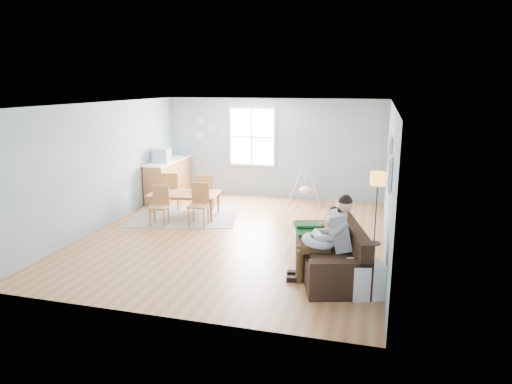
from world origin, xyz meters
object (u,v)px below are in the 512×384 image
(father, at_px, (329,235))
(floor_lamp, at_px, (378,185))
(chair_se, at_px, (199,201))
(counter, at_px, (169,179))
(storage_cube, at_px, (365,279))
(baby_swing, at_px, (306,190))
(chair_ne, at_px, (206,190))
(monitor, at_px, (162,155))
(toddler, at_px, (327,227))
(sofa, at_px, (333,255))
(chair_nw, at_px, (171,189))
(chair_sw, at_px, (160,203))
(dining_table, at_px, (184,205))

(father, height_order, floor_lamp, floor_lamp)
(chair_se, distance_m, counter, 2.60)
(storage_cube, relative_size, baby_swing, 0.65)
(storage_cube, distance_m, chair_ne, 5.53)
(floor_lamp, height_order, counter, floor_lamp)
(counter, distance_m, monitor, 0.80)
(chair_ne, height_order, counter, counter)
(toddler, distance_m, storage_cube, 1.23)
(storage_cube, bearing_deg, counter, 139.30)
(sofa, height_order, monitor, monitor)
(storage_cube, relative_size, chair_nw, 0.63)
(chair_nw, distance_m, monitor, 1.10)
(baby_swing, bearing_deg, chair_sw, -137.76)
(sofa, height_order, storage_cube, sofa)
(chair_sw, xyz_separation_m, chair_se, (0.86, 0.21, 0.04))
(baby_swing, bearing_deg, chair_ne, -151.95)
(chair_nw, relative_size, monitor, 2.26)
(dining_table, height_order, chair_sw, chair_sw)
(chair_nw, bearing_deg, storage_cube, -36.80)
(sofa, xyz_separation_m, chair_se, (-3.15, 1.92, 0.23))
(toddler, bearing_deg, sofa, -53.39)
(counter, bearing_deg, father, -41.34)
(chair_nw, relative_size, counter, 0.50)
(chair_se, xyz_separation_m, counter, (-1.70, 1.97, 0.01))
(chair_nw, bearing_deg, chair_ne, 13.78)
(sofa, xyz_separation_m, father, (-0.05, -0.33, 0.45))
(dining_table, distance_m, chair_sw, 0.77)
(storage_cube, bearing_deg, chair_se, 144.23)
(dining_table, distance_m, chair_se, 0.79)
(toddler, relative_size, storage_cube, 1.46)
(storage_cube, distance_m, dining_table, 5.30)
(storage_cube, xyz_separation_m, monitor, (-5.37, 4.27, 0.99))
(chair_se, bearing_deg, baby_swing, 49.97)
(floor_lamp, height_order, dining_table, floor_lamp)
(chair_sw, bearing_deg, father, -27.19)
(baby_swing, bearing_deg, toddler, -76.18)
(storage_cube, distance_m, monitor, 6.94)
(chair_sw, distance_m, chair_se, 0.88)
(chair_ne, bearing_deg, chair_nw, -166.22)
(chair_ne, bearing_deg, monitor, 162.17)
(chair_sw, relative_size, chair_se, 0.93)
(dining_table, bearing_deg, floor_lamp, -17.04)
(father, height_order, dining_table, father)
(sofa, height_order, chair_sw, chair_sw)
(toddler, xyz_separation_m, counter, (-4.72, 3.72, -0.19))
(floor_lamp, bearing_deg, chair_ne, 160.33)
(chair_ne, relative_size, counter, 0.48)
(sofa, distance_m, storage_cube, 0.92)
(chair_se, bearing_deg, chair_sw, -166.08)
(chair_nw, bearing_deg, dining_table, -40.36)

